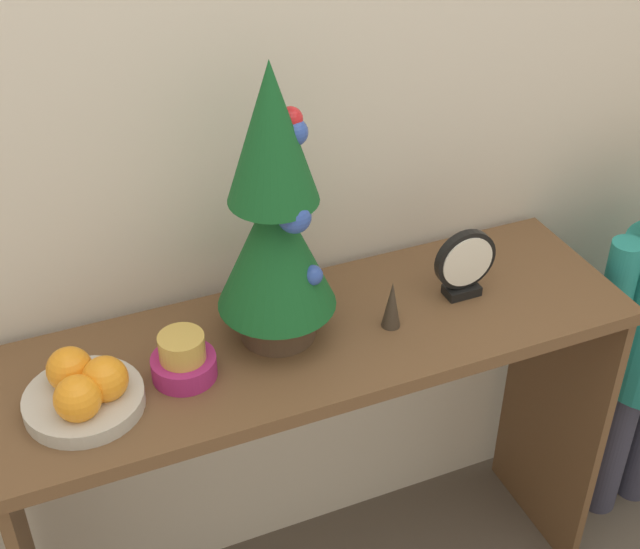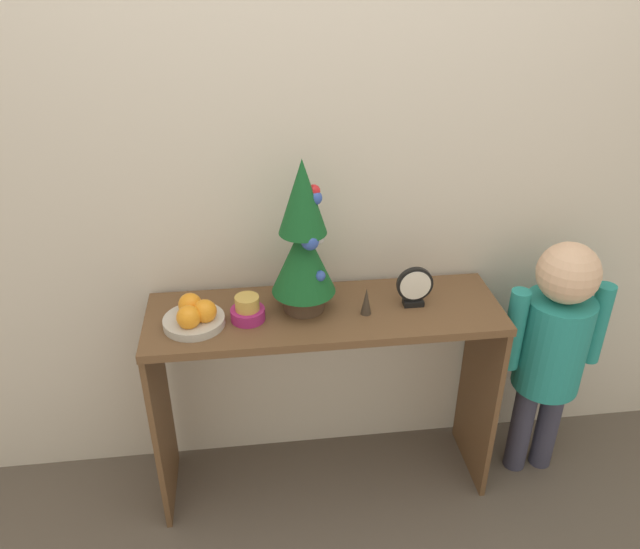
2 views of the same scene
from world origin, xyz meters
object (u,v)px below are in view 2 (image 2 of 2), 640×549
at_px(mini_tree, 303,241).
at_px(child_figure, 554,339).
at_px(fruit_bowl, 194,316).
at_px(singing_bowl, 248,310).
at_px(figurine, 366,301).
at_px(desk_clock, 415,287).

xyz_separation_m(mini_tree, child_figure, (0.93, -0.05, -0.44)).
bearing_deg(child_figure, fruit_bowl, -179.75).
bearing_deg(child_figure, mini_tree, 176.61).
height_order(singing_bowl, figurine, figurine).
height_order(fruit_bowl, child_figure, child_figure).
distance_m(singing_bowl, child_figure, 1.14).
bearing_deg(figurine, child_figure, 0.35).
bearing_deg(singing_bowl, fruit_bowl, -175.46).
relative_size(fruit_bowl, desk_clock, 1.39).
bearing_deg(fruit_bowl, mini_tree, 9.20).
xyz_separation_m(mini_tree, fruit_bowl, (-0.37, -0.06, -0.23)).
bearing_deg(mini_tree, fruit_bowl, -170.80).
relative_size(singing_bowl, child_figure, 0.11).
distance_m(mini_tree, fruit_bowl, 0.44).
relative_size(desk_clock, figurine, 1.47).
bearing_deg(mini_tree, child_figure, -3.39).
xyz_separation_m(fruit_bowl, singing_bowl, (0.18, 0.01, -0.00)).
relative_size(fruit_bowl, child_figure, 0.20).
bearing_deg(child_figure, desk_clock, 176.87).
height_order(mini_tree, singing_bowl, mini_tree).
xyz_separation_m(fruit_bowl, child_figure, (1.30, 0.01, -0.21)).
bearing_deg(fruit_bowl, singing_bowl, 4.54).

